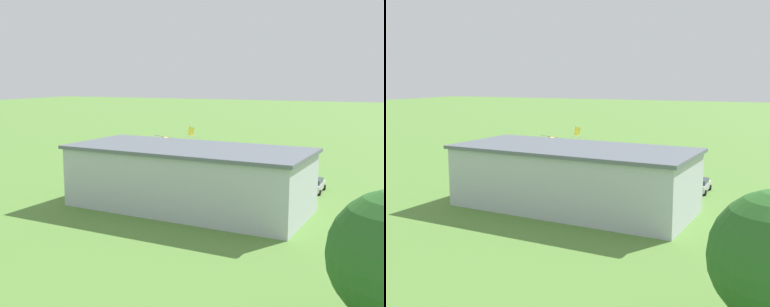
# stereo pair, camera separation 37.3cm
# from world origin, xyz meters

# --- Properties ---
(ground_plane) EXTENTS (400.00, 400.00, 0.00)m
(ground_plane) POSITION_xyz_m (0.00, 0.00, 0.00)
(ground_plane) COLOR #568438
(hangar) EXTENTS (25.21, 12.19, 6.41)m
(hangar) POSITION_xyz_m (-4.02, 32.15, 3.21)
(hangar) COLOR #B7BCC6
(hangar) RESTS_ON ground_plane
(biplane) EXTENTS (7.74, 7.15, 4.08)m
(biplane) POSITION_xyz_m (9.22, 7.96, 3.15)
(biplane) COLOR yellow
(car_silver) EXTENTS (2.04, 4.41, 1.57)m
(car_silver) POSITION_xyz_m (-14.62, 19.52, 0.82)
(car_silver) COLOR #B7B7BC
(car_silver) RESTS_ON ground_plane
(car_yellow) EXTENTS (2.07, 4.05, 1.55)m
(car_yellow) POSITION_xyz_m (8.13, 19.74, 0.81)
(car_yellow) COLOR gold
(car_yellow) RESTS_ON ground_plane
(car_red) EXTENTS (2.04, 3.97, 1.75)m
(car_red) POSITION_xyz_m (14.25, 19.94, 0.89)
(car_red) COLOR red
(car_red) RESTS_ON ground_plane
(person_at_fence_line) EXTENTS (0.50, 0.50, 1.65)m
(person_at_fence_line) POSITION_xyz_m (3.85, 15.70, 0.82)
(person_at_fence_line) COLOR #3F3F47
(person_at_fence_line) RESTS_ON ground_plane
(person_by_parked_cars) EXTENTS (0.46, 0.46, 1.71)m
(person_by_parked_cars) POSITION_xyz_m (-4.65, 16.02, 0.86)
(person_by_parked_cars) COLOR #B23333
(person_by_parked_cars) RESTS_ON ground_plane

